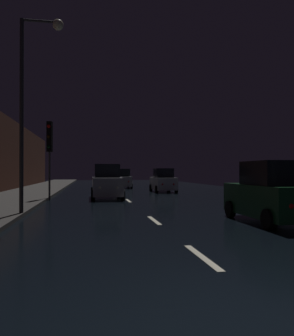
{
  "coord_description": "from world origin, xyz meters",
  "views": [
    {
      "loc": [
        -2.32,
        -3.98,
        1.8
      ],
      "look_at": [
        1.63,
        19.9,
        2.03
      ],
      "focal_mm": 37.03,
      "sensor_mm": 36.0,
      "label": 1
    }
  ],
  "objects_px": {
    "car_distant_taillights": "(122,179)",
    "car_parked_right_far": "(163,181)",
    "car_approaching_headlights": "(107,183)",
    "streetlamp_overhead": "(33,86)",
    "car_parked_right_near": "(271,194)",
    "traffic_light_far_left": "(49,143)"
  },
  "relations": [
    {
      "from": "car_approaching_headlights",
      "to": "car_distant_taillights",
      "type": "distance_m",
      "value": 14.15
    },
    {
      "from": "traffic_light_far_left",
      "to": "car_approaching_headlights",
      "type": "xyz_separation_m",
      "value": [
        3.61,
        0.96,
        -2.53
      ]
    },
    {
      "from": "streetlamp_overhead",
      "to": "car_parked_right_near",
      "type": "xyz_separation_m",
      "value": [
        8.57,
        -2.98,
        -4.21
      ]
    },
    {
      "from": "car_approaching_headlights",
      "to": "car_parked_right_near",
      "type": "distance_m",
      "value": 12.92
    },
    {
      "from": "streetlamp_overhead",
      "to": "car_distant_taillights",
      "type": "relative_size",
      "value": 1.95
    },
    {
      "from": "car_parked_right_near",
      "to": "car_distant_taillights",
      "type": "bearing_deg",
      "value": 6.35
    },
    {
      "from": "car_parked_right_near",
      "to": "car_parked_right_far",
      "type": "bearing_deg",
      "value": 0.0
    },
    {
      "from": "car_parked_right_far",
      "to": "traffic_light_far_left",
      "type": "bearing_deg",
      "value": 129.86
    },
    {
      "from": "traffic_light_far_left",
      "to": "car_parked_right_near",
      "type": "relative_size",
      "value": 1.14
    },
    {
      "from": "car_distant_taillights",
      "to": "car_parked_right_far",
      "type": "distance_m",
      "value": 8.09
    },
    {
      "from": "traffic_light_far_left",
      "to": "car_parked_right_far",
      "type": "relative_size",
      "value": 1.21
    },
    {
      "from": "streetlamp_overhead",
      "to": "car_approaching_headlights",
      "type": "xyz_separation_m",
      "value": [
        3.37,
        8.84,
        -4.16
      ]
    },
    {
      "from": "car_approaching_headlights",
      "to": "streetlamp_overhead",
      "type": "bearing_deg",
      "value": -20.88
    },
    {
      "from": "traffic_light_far_left",
      "to": "car_parked_right_near",
      "type": "bearing_deg",
      "value": 49.41
    },
    {
      "from": "streetlamp_overhead",
      "to": "car_parked_right_far",
      "type": "height_order",
      "value": "streetlamp_overhead"
    },
    {
      "from": "traffic_light_far_left",
      "to": "car_distant_taillights",
      "type": "relative_size",
      "value": 1.2
    },
    {
      "from": "car_approaching_headlights",
      "to": "car_parked_right_far",
      "type": "bearing_deg",
      "value": 140.88
    },
    {
      "from": "car_distant_taillights",
      "to": "car_parked_right_far",
      "type": "bearing_deg",
      "value": -159.24
    },
    {
      "from": "streetlamp_overhead",
      "to": "traffic_light_far_left",
      "type": "bearing_deg",
      "value": 91.69
    },
    {
      "from": "traffic_light_far_left",
      "to": "car_parked_right_far",
      "type": "xyz_separation_m",
      "value": [
        8.8,
        7.35,
        -2.63
      ]
    },
    {
      "from": "car_approaching_headlights",
      "to": "car_parked_right_far",
      "type": "relative_size",
      "value": 1.11
    },
    {
      "from": "car_distant_taillights",
      "to": "car_approaching_headlights",
      "type": "bearing_deg",
      "value": 170.53
    }
  ]
}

